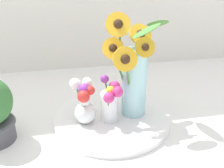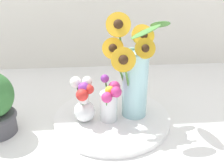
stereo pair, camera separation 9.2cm
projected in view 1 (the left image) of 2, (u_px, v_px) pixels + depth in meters
The scene contains 5 objects.
ground_plane at pixel (103, 125), 0.96m from camera, with size 6.00×6.00×0.00m, color white.
serving_tray at pixel (112, 118), 0.98m from camera, with size 0.43×0.43×0.02m.
mason_jar_sunflowers at pixel (134, 74), 0.93m from camera, with size 0.23×0.18×0.38m.
vase_small_center at pixel (111, 101), 0.92m from camera, with size 0.07×0.10×0.16m.
vase_bulb_right at pixel (84, 103), 0.91m from camera, with size 0.09×0.10×0.16m.
Camera 1 is at (-0.12, -0.79, 0.55)m, focal length 42.00 mm.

